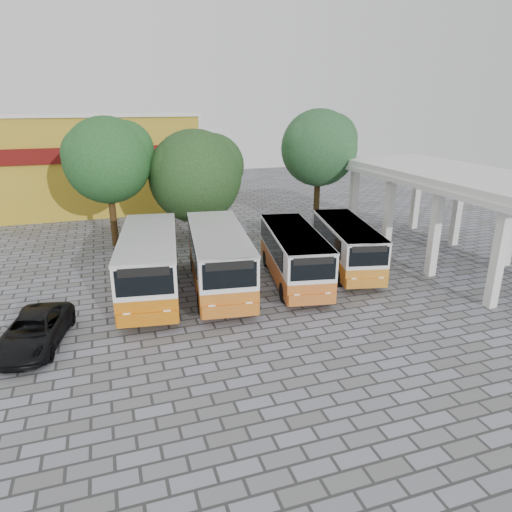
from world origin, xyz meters
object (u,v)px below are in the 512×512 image
object	(u,v)px
bus_far_left	(150,260)
bus_centre_right	(294,253)
bus_centre_left	(219,256)
parked_car	(34,331)
bus_far_right	(347,243)

from	to	relation	value
bus_far_left	bus_centre_right	world-z (taller)	bus_far_left
bus_centre_left	parked_car	distance (m)	9.09
bus_far_left	bus_far_right	xyz separation A→B (m)	(10.98, 0.14, -0.25)
bus_centre_right	bus_centre_left	bearing A→B (deg)	-174.53
bus_far_left	bus_centre_right	bearing A→B (deg)	2.98
bus_centre_right	parked_car	xyz separation A→B (m)	(-12.35, -3.08, -0.98)
bus_centre_right	parked_car	bearing A→B (deg)	-155.93
bus_far_left	parked_car	world-z (taller)	bus_far_left
bus_centre_right	bus_far_left	bearing A→B (deg)	-175.04
bus_far_left	bus_centre_right	xyz separation A→B (m)	(7.40, -0.66, -0.18)
bus_centre_left	bus_far_right	world-z (taller)	bus_centre_left
bus_far_left	bus_centre_left	distance (m)	3.41
bus_centre_left	bus_centre_right	xyz separation A→B (m)	(4.00, -0.32, -0.17)
bus_centre_left	bus_centre_right	size ratio (longest dim) A/B	1.09
bus_far_right	parked_car	xyz separation A→B (m)	(-15.94, -3.88, -0.91)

